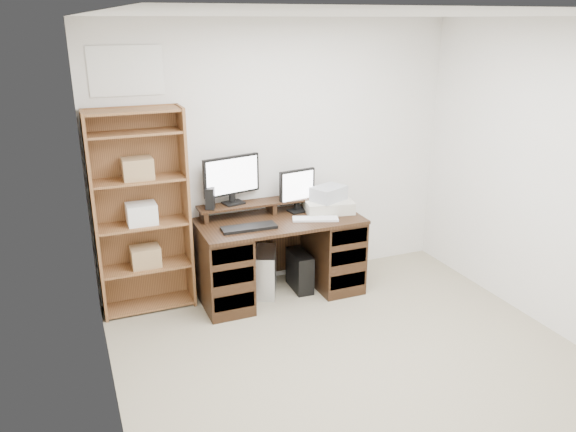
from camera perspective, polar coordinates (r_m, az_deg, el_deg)
room at (r=3.63m, az=10.43°, el=-0.70°), size 3.54×4.04×2.54m
desk at (r=5.26m, az=-0.88°, el=-4.03°), size 1.50×0.70×0.75m
riser_shelf at (r=5.28m, az=-1.72°, el=1.33°), size 1.40×0.22×0.12m
monitor_wide at (r=5.14m, az=-5.75°, el=3.93°), size 0.55×0.18×0.44m
monitor_small at (r=5.28m, az=0.94°, el=2.77°), size 0.37×0.16×0.40m
speaker at (r=5.04m, az=-7.94°, el=1.75°), size 0.10×0.10×0.20m
keyboard_black at (r=4.89m, az=-3.99°, el=-1.18°), size 0.49×0.18×0.03m
keyboard_white at (r=5.11m, az=2.80°, el=-0.30°), size 0.43×0.26×0.02m
mouse at (r=5.25m, az=5.08°, el=0.31°), size 0.11×0.08×0.04m
printer at (r=5.34m, az=4.12°, el=1.06°), size 0.50×0.41×0.11m
basket at (r=5.30m, az=4.15°, el=2.31°), size 0.37×0.33×0.13m
tower_silver at (r=5.36m, az=-2.30°, el=-5.67°), size 0.34×0.46×0.42m
tower_black at (r=5.44m, az=1.20°, el=-5.58°), size 0.18×0.38×0.37m
bookshelf at (r=5.00m, az=-14.70°, el=0.52°), size 0.80×0.30×1.80m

